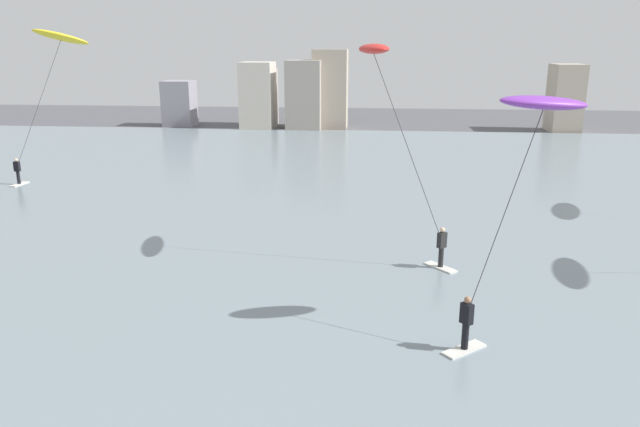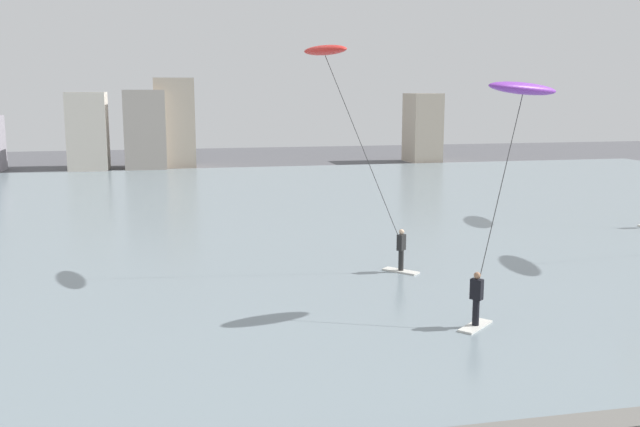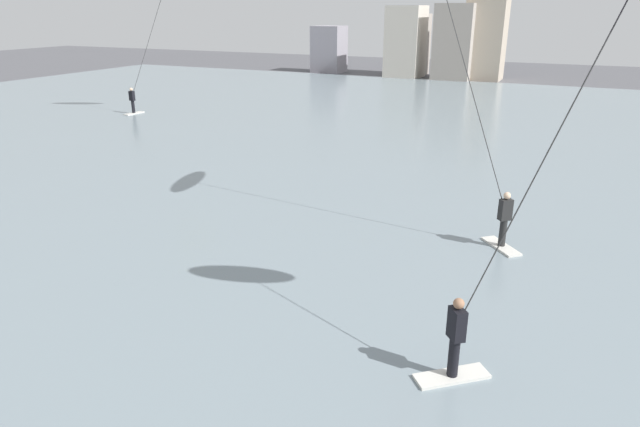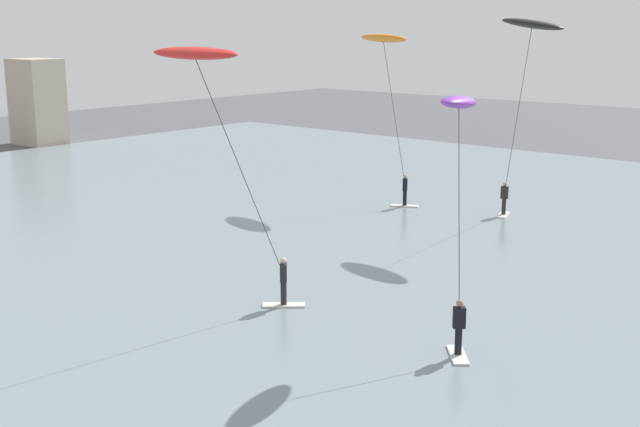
# 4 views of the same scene
# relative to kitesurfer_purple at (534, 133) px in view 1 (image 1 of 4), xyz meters

# --- Properties ---
(water_bay) EXTENTS (84.00, 52.00, 0.10)m
(water_bay) POSITION_rel_kitesurfer_purple_xyz_m (-6.93, 17.85, -6.08)
(water_bay) COLOR gray
(water_bay) RESTS_ON ground
(far_shore_buildings) EXTENTS (42.64, 5.99, 7.96)m
(far_shore_buildings) POSITION_rel_kitesurfer_purple_xyz_m (-9.94, 45.91, -2.78)
(far_shore_buildings) COLOR gray
(far_shore_buildings) RESTS_ON ground
(kitesurfer_purple) EXTENTS (3.97, 2.81, 7.15)m
(kitesurfer_purple) POSITION_rel_kitesurfer_purple_xyz_m (0.00, 0.00, 0.00)
(kitesurfer_purple) COLOR silver
(kitesurfer_purple) RESTS_ON water_bay
(kitesurfer_red) EXTENTS (4.24, 2.99, 8.45)m
(kitesurfer_red) POSITION_rel_kitesurfer_purple_xyz_m (-4.16, 6.04, 1.31)
(kitesurfer_red) COLOR silver
(kitesurfer_red) RESTS_ON water_bay
(kitesurfer_yellow) EXTENTS (5.23, 2.67, 9.45)m
(kitesurfer_yellow) POSITION_rel_kitesurfer_purple_xyz_m (-23.25, 18.14, 1.95)
(kitesurfer_yellow) COLOR silver
(kitesurfer_yellow) RESTS_ON water_bay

